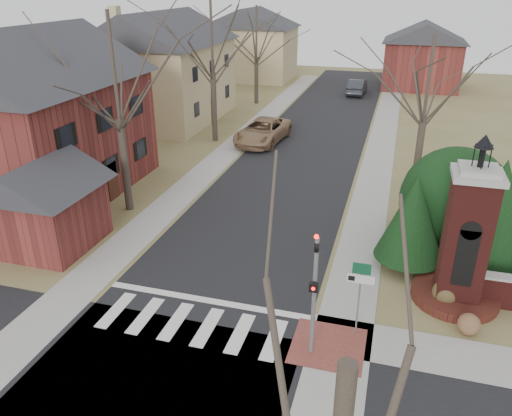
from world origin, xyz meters
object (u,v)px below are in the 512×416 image
(sign_post, at_px, (360,284))
(distant_car, at_px, (357,87))
(traffic_signal_pole, at_px, (315,285))
(brick_gate_monument, at_px, (464,250))
(pickup_truck, at_px, (263,131))

(sign_post, distance_m, distant_car, 40.22)
(traffic_signal_pole, height_order, brick_gate_monument, brick_gate_monument)
(sign_post, height_order, brick_gate_monument, brick_gate_monument)
(brick_gate_monument, distance_m, pickup_truck, 21.50)
(traffic_signal_pole, distance_m, sign_post, 2.02)
(sign_post, distance_m, pickup_truck, 22.44)
(sign_post, relative_size, brick_gate_monument, 0.42)
(sign_post, relative_size, pickup_truck, 0.45)
(traffic_signal_pole, height_order, pickup_truck, traffic_signal_pole)
(brick_gate_monument, xyz_separation_m, pickup_truck, (-12.40, 17.52, -1.31))
(distant_car, bearing_deg, brick_gate_monument, 103.39)
(pickup_truck, bearing_deg, traffic_signal_pole, -64.99)
(brick_gate_monument, bearing_deg, sign_post, -138.58)
(brick_gate_monument, height_order, distant_car, brick_gate_monument)
(sign_post, distance_m, brick_gate_monument, 4.55)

